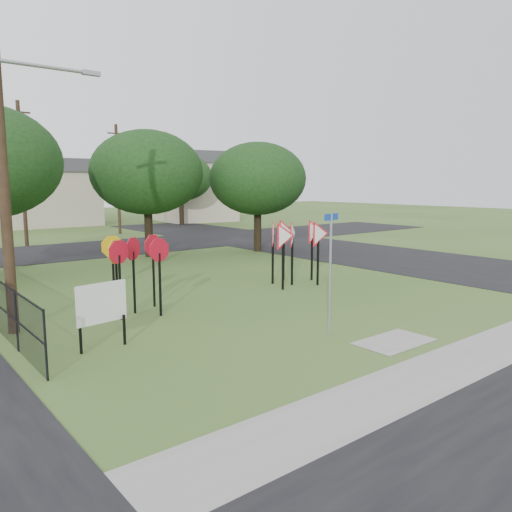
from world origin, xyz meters
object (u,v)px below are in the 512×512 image
at_px(stop_sign_cluster, 132,257).
at_px(yield_sign_cluster, 294,236).
at_px(street_name_sign, 330,267).
at_px(info_board, 102,306).

xyz_separation_m(stop_sign_cluster, yield_sign_cluster, (6.98, 0.30, 0.13)).
bearing_deg(street_name_sign, info_board, 153.00).
height_order(stop_sign_cluster, yield_sign_cluster, yield_sign_cluster).
distance_m(street_name_sign, yield_sign_cluster, 6.75).
distance_m(yield_sign_cluster, info_board, 9.50).
relative_size(street_name_sign, stop_sign_cluster, 1.35).
distance_m(street_name_sign, info_board, 5.80).
bearing_deg(info_board, yield_sign_cluster, 17.95).
bearing_deg(info_board, stop_sign_cluster, 52.16).
bearing_deg(stop_sign_cluster, info_board, -127.84).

